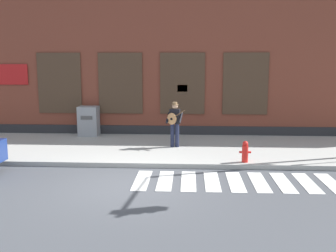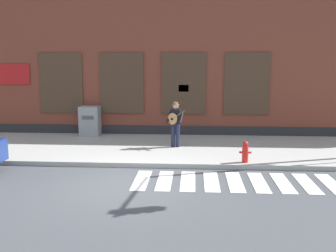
% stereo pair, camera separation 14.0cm
% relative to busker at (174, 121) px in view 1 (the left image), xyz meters
% --- Properties ---
extents(ground_plane, '(160.00, 160.00, 0.00)m').
position_rel_busker_xyz_m(ground_plane, '(-1.11, -4.24, -1.14)').
color(ground_plane, '#424449').
extents(sidewalk, '(28.00, 5.03, 0.16)m').
position_rel_busker_xyz_m(sidewalk, '(-1.11, 0.04, -1.06)').
color(sidewalk, '#9E9E99').
rests_on(sidewalk, ground).
extents(building_backdrop, '(28.00, 4.06, 6.70)m').
position_rel_busker_xyz_m(building_backdrop, '(-1.11, 4.55, 2.20)').
color(building_backdrop, brown).
rests_on(building_backdrop, ground).
extents(crosswalk, '(5.78, 1.90, 0.01)m').
position_rel_busker_xyz_m(crosswalk, '(1.90, -3.78, -1.14)').
color(crosswalk, silver).
rests_on(crosswalk, ground).
extents(busker, '(0.72, 0.60, 1.72)m').
position_rel_busker_xyz_m(busker, '(0.00, 0.00, 0.00)').
color(busker, '#1E233D').
rests_on(busker, sidewalk).
extents(utility_box, '(0.85, 0.70, 1.29)m').
position_rel_busker_xyz_m(utility_box, '(-3.83, 2.10, -0.34)').
color(utility_box, gray).
rests_on(utility_box, sidewalk).
extents(fire_hydrant, '(0.38, 0.20, 0.70)m').
position_rel_busker_xyz_m(fire_hydrant, '(2.38, -2.13, -0.64)').
color(fire_hydrant, red).
rests_on(fire_hydrant, sidewalk).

